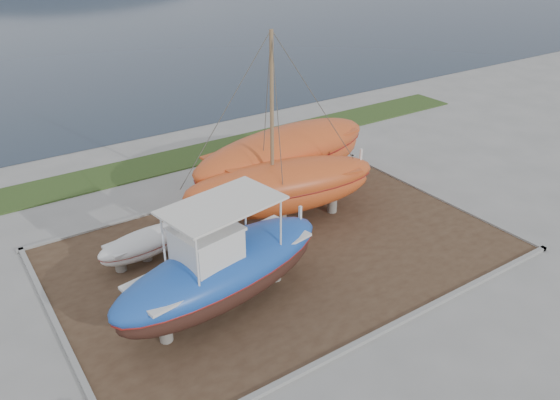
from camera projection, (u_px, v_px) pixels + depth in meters
ground at (344, 300)px, 19.94m from camera, size 140.00×140.00×0.00m
dirt_patch at (283, 250)px, 22.88m from camera, size 18.00×12.00×0.06m
curb_frame at (283, 249)px, 22.86m from camera, size 18.60×12.60×0.15m
grass_strip at (170, 161)px, 31.35m from camera, size 44.00×3.00×0.08m
blue_caique at (223, 259)px, 18.52m from camera, size 8.91×4.13×4.13m
white_dinghy at (146, 247)px, 21.95m from camera, size 4.18×2.05×1.20m
orange_sailboat at (282, 133)px, 23.03m from camera, size 9.29×4.37×8.58m
orange_bare_hull at (284, 164)px, 26.69m from camera, size 10.68×4.35×3.40m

